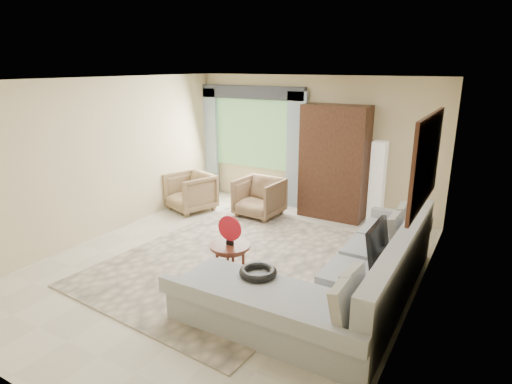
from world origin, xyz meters
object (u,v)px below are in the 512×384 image
Objects in this scene: sectional_sofa at (345,283)px; armchair_right at (259,197)px; coffee_table at (230,262)px; armchair_left at (190,192)px; potted_plant at (212,183)px; tv_screen at (378,243)px; armoire at (334,162)px; floor_lamp at (377,183)px.

sectional_sofa is 4.29× the size of armchair_right.
sectional_sofa reaches higher than coffee_table.
sectional_sofa is at bearing -6.35° from armchair_left.
potted_plant is at bearing 161.15° from armchair_right.
potted_plant is at bearing 149.71° from tv_screen.
armoire is (0.26, 3.12, 0.77)m from coffee_table.
floor_lamp reaches higher than coffee_table.
potted_plant is (-1.58, 0.65, -0.09)m from armchair_right.
tv_screen is 1.91m from coffee_table.
tv_screen is at bearing 18.56° from coffee_table.
tv_screen is at bearing -30.71° from armchair_right.
coffee_table is 0.35× the size of floor_lamp.
coffee_table is 3.38m from floor_lamp.
armchair_left is 1.40m from armchair_right.
floor_lamp is at bearing 105.13° from tv_screen.
sectional_sofa is 1.51m from coffee_table.
tv_screen reaches higher than potted_plant.
coffee_table is at bearing -108.42° from floor_lamp.
tv_screen is 2.96m from armoire.
floor_lamp is (-0.70, 2.59, 0.03)m from tv_screen.
coffee_table is 0.96× the size of potted_plant.
sectional_sofa is at bearing -38.64° from armchair_right.
potted_plant is at bearing -179.51° from armoire.
armchair_left is 0.39× the size of armoire.
armchair_left reaches higher than potted_plant.
tv_screen is 0.49× the size of floor_lamp.
armchair_left is (-4.05, 1.47, -0.35)m from tv_screen.
floor_lamp is at bearing 4.29° from armoire.
sectional_sofa is 4.94m from potted_plant.
armchair_right is 1.71m from potted_plant.
armoire is at bearing 113.06° from sectional_sofa.
potted_plant is 3.62m from floor_lamp.
armchair_right is at bearing -159.83° from floor_lamp.
sectional_sofa reaches higher than armchair_left.
armchair_right is (-2.71, 1.85, -0.35)m from tv_screen.
armoire is (2.79, 0.02, 0.77)m from potted_plant.
armchair_left is (-3.79, 1.84, 0.09)m from sectional_sofa.
floor_lamp is at bearing 1.34° from potted_plant.
floor_lamp reaches higher than armchair_right.
tv_screen is at bearing -0.38° from armchair_left.
tv_screen is at bearing -59.32° from armoire.
armchair_left is 3.55m from floor_lamp.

